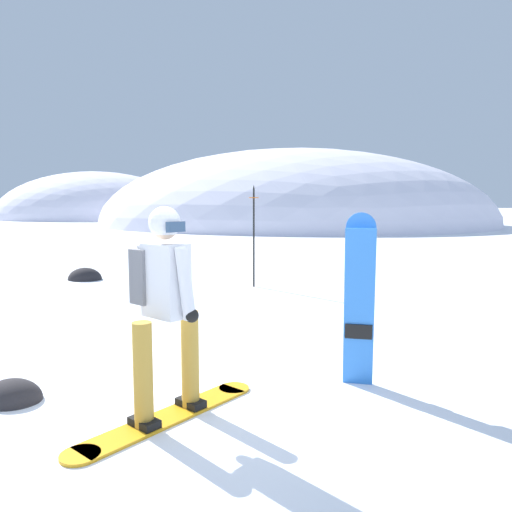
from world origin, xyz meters
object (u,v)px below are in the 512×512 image
rock_dark (12,400)px  rock_small (85,280)px  snowboarder_main (164,307)px  piste_marker_near (254,229)px  spare_snowboard (359,299)px

rock_dark → rock_small: 6.90m
snowboarder_main → rock_small: snowboarder_main is taller
snowboarder_main → piste_marker_near: size_ratio=0.82×
piste_marker_near → rock_dark: size_ratio=3.88×
snowboarder_main → rock_dark: 1.73m
snowboarder_main → piste_marker_near: 6.15m
rock_dark → piste_marker_near: bearing=82.3°
snowboarder_main → rock_dark: size_ratio=3.17×
spare_snowboard → piste_marker_near: size_ratio=0.79×
spare_snowboard → rock_small: (-6.10, 5.14, -0.84)m
piste_marker_near → rock_small: piste_marker_near is taller
snowboarder_main → rock_small: 7.75m
piste_marker_near → rock_dark: (-0.82, -6.09, -1.19)m
rock_dark → rock_small: (-3.12, 6.16, 0.00)m
snowboarder_main → piste_marker_near: piste_marker_near is taller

